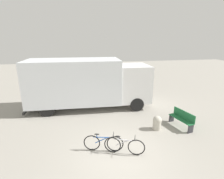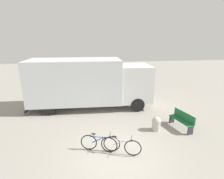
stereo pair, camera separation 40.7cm
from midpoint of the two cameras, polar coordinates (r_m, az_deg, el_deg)
name	(u,v)px [view 1 (the left image)]	position (r m, az deg, el deg)	size (l,w,h in m)	color
ground_plane	(119,154)	(7.88, 0.88, -20.46)	(60.00, 60.00, 0.00)	gray
delivery_truck	(88,82)	(12.11, -8.92, 2.47)	(8.39, 2.87, 3.39)	silver
park_bench	(182,118)	(10.37, 20.85, -8.82)	(0.72, 1.57, 0.92)	#1E6638
bicycle_near	(103,143)	(7.90, -4.40, -16.98)	(1.69, 0.56, 0.82)	black
bicycle_middle	(124,146)	(7.72, 2.43, -17.84)	(1.63, 0.70, 0.82)	black
bollard_near_bench	(157,122)	(9.75, 13.33, -10.43)	(0.46, 0.46, 0.77)	#B2AD9E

